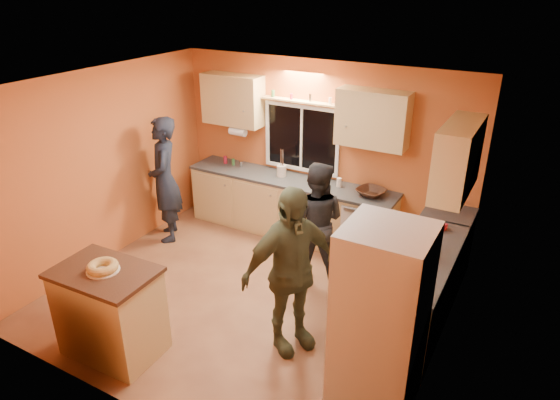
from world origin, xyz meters
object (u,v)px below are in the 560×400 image
Objects in this scene: island at (110,311)px; person_left at (165,180)px; person_right at (290,271)px; person_center at (316,221)px; refrigerator at (380,320)px.

island is 0.56× the size of person_left.
person_left reaches higher than person_right.
person_center is at bearing 53.67° from person_left.
person_right reaches higher than island.
person_left is 1.17× the size of person_center.
person_center is 1.41m from person_right.
person_right is at bearing 165.45° from refrigerator.
person_center is (-1.40, 1.63, -0.11)m from refrigerator.
person_right is (-1.04, 0.27, 0.02)m from refrigerator.
refrigerator is 2.73m from island.
island is 0.66× the size of person_center.
person_left is at bearing 158.09° from refrigerator.
refrigerator is at bearing 13.31° from island.
refrigerator is 0.98× the size of person_right.
refrigerator is at bearing 116.88° from person_center.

